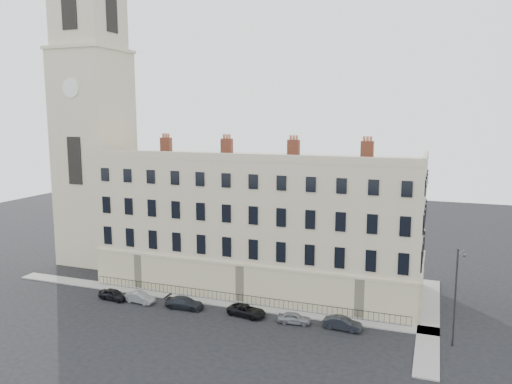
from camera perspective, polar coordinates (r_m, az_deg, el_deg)
ground at (r=47.36m, az=2.40°, el=-15.78°), size 160.00×160.00×0.00m
terrace at (r=57.63m, az=0.40°, el=-3.43°), size 36.22×12.22×17.00m
church_tower at (r=69.86m, az=-18.07°, el=7.52°), size 8.00×8.13×44.00m
pavement_terrace at (r=55.10m, az=-6.16°, el=-12.13°), size 48.00×2.00×0.12m
pavement_east_return at (r=52.87m, az=19.15°, el=-13.51°), size 2.00×24.00×0.12m
railings at (r=53.72m, az=-2.05°, el=-12.08°), size 35.00×0.04×0.96m
car_a at (r=56.88m, az=-15.96°, el=-11.19°), size 3.55×1.71×1.17m
car_b at (r=55.35m, az=-13.13°, el=-11.67°), size 3.48×1.53×1.11m
car_c at (r=53.01m, az=-8.17°, el=-12.42°), size 4.15×1.83×1.18m
car_d at (r=50.70m, az=-1.07°, el=-13.40°), size 4.16×2.43×1.09m
car_e at (r=49.16m, az=4.39°, el=-14.17°), size 3.28×1.63×1.07m
car_f at (r=48.42m, az=9.86°, el=-14.58°), size 3.62×1.45×1.17m
streetlamp at (r=46.24m, az=21.88°, el=-10.67°), size 0.73×1.81×8.64m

